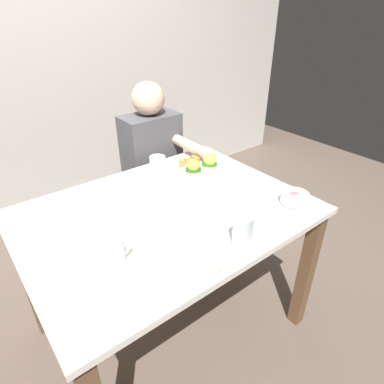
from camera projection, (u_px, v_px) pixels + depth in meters
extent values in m
plane|color=brown|center=(172.00, 323.00, 1.78)|extent=(6.00, 6.00, 0.00)
cube|color=beige|center=(35.00, 41.00, 2.14)|extent=(4.80, 0.10, 2.60)
cube|color=white|center=(167.00, 213.00, 1.41)|extent=(1.20, 0.90, 0.03)
cube|color=#3F7F51|center=(231.00, 260.00, 1.13)|extent=(1.20, 0.06, 0.00)
cube|color=#3F7F51|center=(123.00, 177.00, 1.68)|extent=(1.20, 0.06, 0.00)
cube|color=brown|center=(306.00, 272.00, 1.62)|extent=(0.06, 0.06, 0.71)
cube|color=brown|center=(29.00, 279.00, 1.58)|extent=(0.06, 0.06, 0.71)
cube|color=brown|center=(203.00, 204.00, 2.16)|extent=(0.06, 0.06, 0.71)
cylinder|color=white|center=(200.00, 170.00, 1.72)|extent=(0.27, 0.27, 0.01)
cylinder|color=tan|center=(193.00, 171.00, 1.68)|extent=(0.08, 0.08, 0.02)
cylinder|color=#236028|center=(193.00, 169.00, 1.67)|extent=(0.08, 0.08, 0.01)
sphere|color=yellow|center=(193.00, 165.00, 1.66)|extent=(0.07, 0.07, 0.07)
cylinder|color=tan|center=(209.00, 165.00, 1.74)|extent=(0.08, 0.08, 0.02)
cylinder|color=#286B2D|center=(209.00, 163.00, 1.73)|extent=(0.08, 0.08, 0.01)
sphere|color=yellow|center=(210.00, 160.00, 1.72)|extent=(0.07, 0.07, 0.07)
cube|color=#B77A42|center=(182.00, 162.00, 1.75)|extent=(0.02, 0.02, 0.03)
cube|color=#AD7038|center=(194.00, 158.00, 1.81)|extent=(0.03, 0.03, 0.03)
cube|color=#AD7038|center=(196.00, 160.00, 1.79)|extent=(0.03, 0.03, 0.03)
cube|color=#B77A42|center=(186.00, 161.00, 1.78)|extent=(0.03, 0.03, 0.02)
cube|color=tan|center=(187.00, 160.00, 1.78)|extent=(0.04, 0.04, 0.03)
cube|color=#B77A42|center=(182.00, 164.00, 1.74)|extent=(0.04, 0.04, 0.04)
cylinder|color=white|center=(294.00, 203.00, 1.45)|extent=(0.10, 0.10, 0.01)
cylinder|color=white|center=(295.00, 198.00, 1.43)|extent=(0.12, 0.12, 0.04)
cube|color=#EA6B70|center=(292.00, 196.00, 1.45)|extent=(0.04, 0.04, 0.03)
cube|color=#F4A85B|center=(296.00, 197.00, 1.43)|extent=(0.03, 0.03, 0.02)
cube|color=#EA6B70|center=(293.00, 199.00, 1.41)|extent=(0.04, 0.04, 0.03)
cube|color=#EA6B70|center=(293.00, 196.00, 1.42)|extent=(0.04, 0.04, 0.03)
cube|color=#EA6B70|center=(294.00, 198.00, 1.43)|extent=(0.03, 0.03, 0.02)
cube|color=#F4A85B|center=(298.00, 198.00, 1.43)|extent=(0.03, 0.03, 0.03)
cube|color=#EA6B70|center=(295.00, 196.00, 1.43)|extent=(0.04, 0.04, 0.03)
cube|color=#F4A85B|center=(297.00, 195.00, 1.44)|extent=(0.03, 0.03, 0.03)
cube|color=#EA6B70|center=(294.00, 196.00, 1.44)|extent=(0.04, 0.04, 0.03)
cylinder|color=white|center=(113.00, 253.00, 1.09)|extent=(0.08, 0.08, 0.09)
cylinder|color=black|center=(111.00, 244.00, 1.07)|extent=(0.07, 0.07, 0.01)
torus|color=white|center=(124.00, 248.00, 1.11)|extent=(0.06, 0.02, 0.06)
cube|color=silver|center=(42.00, 226.00, 1.30)|extent=(0.09, 0.10, 0.00)
cube|color=silver|center=(33.00, 238.00, 1.23)|extent=(0.04, 0.04, 0.00)
cylinder|color=silver|center=(159.00, 221.00, 1.22)|extent=(0.07, 0.07, 0.14)
cylinder|color=silver|center=(159.00, 226.00, 1.23)|extent=(0.06, 0.06, 0.09)
cylinder|color=silver|center=(243.00, 231.00, 1.17)|extent=(0.07, 0.07, 0.13)
cylinder|color=silver|center=(242.00, 237.00, 1.18)|extent=(0.07, 0.07, 0.08)
cylinder|color=silver|center=(158.00, 168.00, 1.62)|extent=(0.08, 0.08, 0.13)
cylinder|color=silver|center=(158.00, 174.00, 1.63)|extent=(0.07, 0.07, 0.06)
cylinder|color=#33333D|center=(153.00, 229.00, 2.15)|extent=(0.11, 0.11, 0.45)
cylinder|color=#33333D|center=(175.00, 219.00, 2.24)|extent=(0.11, 0.11, 0.45)
cube|color=#4C4C51|center=(152.00, 154.00, 2.02)|extent=(0.34, 0.20, 0.50)
sphere|color=beige|center=(148.00, 98.00, 1.85)|extent=(0.19, 0.19, 0.19)
cylinder|color=beige|center=(192.00, 147.00, 1.87)|extent=(0.06, 0.30, 0.06)
sphere|color=beige|center=(209.00, 155.00, 1.76)|extent=(0.08, 0.08, 0.08)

